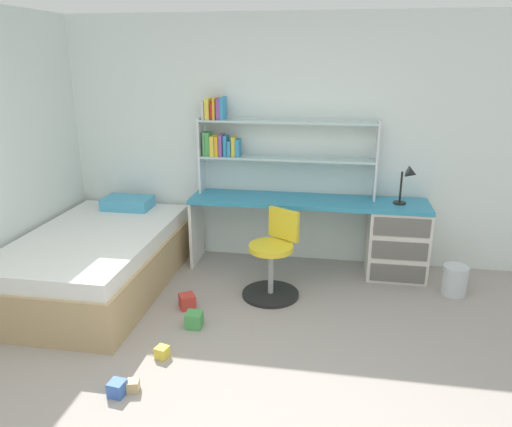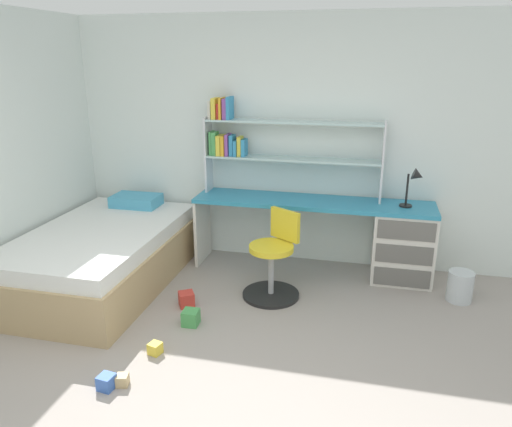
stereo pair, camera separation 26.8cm
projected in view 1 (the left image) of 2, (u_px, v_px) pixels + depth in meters
room_shell at (108, 169)px, 3.82m from camera, size 5.54×6.37×2.51m
desk at (372, 234)px, 4.81m from camera, size 2.35×0.50×0.74m
bookshelf_hutch at (257, 140)px, 4.85m from camera, size 1.78×0.22×0.97m
desk_lamp at (409, 179)px, 4.55m from camera, size 0.20×0.17×0.38m
swivel_chair at (273, 263)px, 4.39m from camera, size 0.52×0.52×0.79m
bed_platform at (97, 260)px, 4.55m from camera, size 1.25×2.04×0.67m
waste_bin at (455, 280)px, 4.45m from camera, size 0.22×0.22×0.28m
toy_block_blue_0 at (117, 388)px, 3.14m from camera, size 0.11×0.11×0.10m
toy_block_red_1 at (187, 301)px, 4.22m from camera, size 0.17×0.17×0.13m
toy_block_yellow_2 at (162, 352)px, 3.53m from camera, size 0.11×0.11×0.09m
toy_block_green_3 at (194, 320)px, 3.93m from camera, size 0.13×0.13×0.13m
toy_block_natural_4 at (133, 386)px, 3.18m from camera, size 0.09×0.09×0.08m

